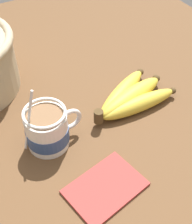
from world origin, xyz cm
name	(u,v)px	position (x,y,z in cm)	size (l,w,h in cm)	color
table	(61,128)	(0.00, 0.00, 1.74)	(122.50, 122.50, 3.47)	brown
coffee_mug	(48,130)	(-4.31, -3.86, 7.49)	(12.61, 8.49, 14.84)	white
banana_bunch	(131,98)	(16.43, -2.46, 5.39)	(21.39, 12.84, 4.28)	#4C381E
napkin	(105,188)	(-0.15, -18.56, 3.77)	(14.95, 11.73, 0.60)	#A33833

